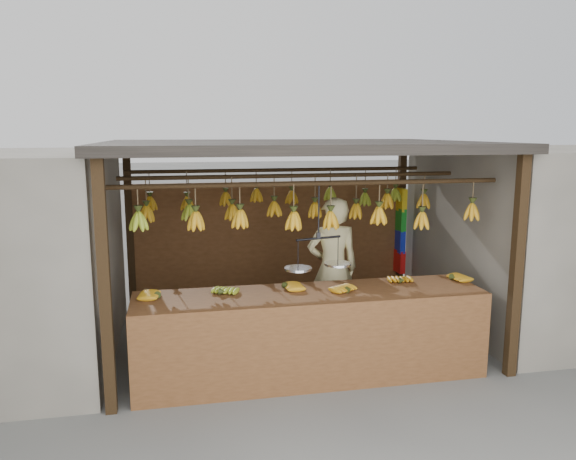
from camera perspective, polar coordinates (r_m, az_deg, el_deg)
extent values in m
plane|color=#5B5B57|center=(7.06, 0.49, -10.87)|extent=(80.00, 80.00, 0.00)
cube|color=black|center=(5.18, -18.12, -5.82)|extent=(0.10, 0.10, 2.30)
cube|color=black|center=(6.15, 22.20, -3.61)|extent=(0.10, 0.10, 2.30)
cube|color=black|center=(8.10, -15.76, -0.08)|extent=(0.10, 0.10, 2.30)
cube|color=black|center=(8.75, 11.35, 0.83)|extent=(0.10, 0.10, 2.30)
cube|color=black|center=(6.60, 0.52, 8.56)|extent=(4.30, 3.30, 0.10)
cylinder|color=black|center=(5.65, 2.63, 4.74)|extent=(4.00, 0.05, 0.05)
cylinder|color=black|center=(6.62, 0.52, 5.53)|extent=(4.00, 0.05, 0.05)
cylinder|color=black|center=(7.60, -1.06, 6.11)|extent=(4.00, 0.05, 0.05)
cube|color=brown|center=(8.23, -1.66, -1.31)|extent=(4.00, 0.06, 1.80)
cube|color=slate|center=(8.26, 25.75, -0.51)|extent=(3.00, 3.00, 2.30)
cube|color=brown|center=(5.76, 2.30, -6.73)|extent=(3.57, 0.79, 0.08)
cube|color=brown|center=(5.53, 3.27, -11.96)|extent=(3.57, 0.04, 0.90)
cube|color=black|center=(5.45, -14.75, -13.11)|extent=(0.07, 0.07, 0.82)
cube|color=black|center=(6.21, 18.60, -10.38)|extent=(0.07, 0.07, 0.82)
cube|color=black|center=(6.09, -14.40, -10.57)|extent=(0.07, 0.07, 0.82)
cube|color=black|center=(6.78, 15.66, -8.48)|extent=(0.07, 0.07, 0.82)
ellipsoid|color=#C68815|center=(5.70, -13.05, -6.44)|extent=(0.26, 0.21, 0.06)
ellipsoid|color=#92A523|center=(5.66, -6.69, -6.34)|extent=(0.27, 0.30, 0.06)
ellipsoid|color=#C68815|center=(5.82, -0.26, -5.81)|extent=(0.25, 0.19, 0.06)
ellipsoid|color=#C68815|center=(5.74, 6.22, -6.11)|extent=(0.28, 0.30, 0.06)
ellipsoid|color=#C68815|center=(6.17, 11.49, -5.11)|extent=(0.21, 0.26, 0.06)
ellipsoid|color=#C68815|center=(6.42, 16.42, -4.72)|extent=(0.27, 0.22, 0.06)
ellipsoid|color=#92A523|center=(5.52, -14.93, 0.87)|extent=(0.16, 0.16, 0.28)
ellipsoid|color=#C68815|center=(5.53, -9.33, 0.90)|extent=(0.16, 0.16, 0.28)
ellipsoid|color=#C68815|center=(5.60, -4.89, 1.13)|extent=(0.16, 0.16, 0.28)
ellipsoid|color=#C68815|center=(5.63, 0.58, 0.93)|extent=(0.16, 0.16, 0.28)
ellipsoid|color=#C68815|center=(5.79, 4.35, 1.01)|extent=(0.16, 0.16, 0.28)
ellipsoid|color=#C68815|center=(5.94, 9.21, 1.44)|extent=(0.16, 0.16, 0.28)
ellipsoid|color=#C68815|center=(6.13, 13.42, 0.94)|extent=(0.16, 0.16, 0.28)
ellipsoid|color=#C68815|center=(6.33, 18.18, 1.78)|extent=(0.16, 0.16, 0.28)
ellipsoid|color=#C68815|center=(6.53, -14.15, 1.59)|extent=(0.16, 0.16, 0.28)
ellipsoid|color=#92A523|center=(6.55, -10.01, 1.78)|extent=(0.16, 0.16, 0.28)
ellipsoid|color=#C68815|center=(6.53, -5.69, 1.81)|extent=(0.16, 0.16, 0.28)
ellipsoid|color=#C68815|center=(6.62, -1.41, 2.18)|extent=(0.16, 0.16, 0.28)
ellipsoid|color=#C68815|center=(6.71, 2.75, 2.04)|extent=(0.16, 0.16, 0.28)
ellipsoid|color=#C68815|center=(6.82, 6.90, 1.91)|extent=(0.16, 0.16, 0.28)
ellipsoid|color=#C68815|center=(6.95, 10.03, 2.91)|extent=(0.16, 0.16, 0.28)
ellipsoid|color=#C68815|center=(7.18, 13.62, 2.87)|extent=(0.16, 0.16, 0.28)
ellipsoid|color=#C68815|center=(7.54, -13.82, 2.65)|extent=(0.16, 0.16, 0.28)
ellipsoid|color=#C68815|center=(7.50, -10.19, 2.67)|extent=(0.16, 0.16, 0.28)
ellipsoid|color=#C68815|center=(7.54, -6.34, 3.16)|extent=(0.16, 0.16, 0.28)
ellipsoid|color=#C68815|center=(7.61, -3.23, 3.55)|extent=(0.16, 0.16, 0.28)
ellipsoid|color=#C68815|center=(7.69, 0.38, 3.36)|extent=(0.16, 0.16, 0.28)
ellipsoid|color=#92A523|center=(7.77, 4.30, 3.68)|extent=(0.16, 0.16, 0.28)
ellipsoid|color=#92A523|center=(7.98, 7.82, 3.12)|extent=(0.16, 0.16, 0.28)
ellipsoid|color=#92A523|center=(8.08, 10.85, 3.54)|extent=(0.16, 0.16, 0.28)
cylinder|color=black|center=(5.69, 3.15, 1.93)|extent=(0.02, 0.02, 0.56)
cylinder|color=black|center=(5.74, 3.12, -0.85)|extent=(0.50, 0.15, 0.02)
cylinder|color=silver|center=(5.70, 1.02, -4.00)|extent=(0.27, 0.27, 0.02)
cylinder|color=silver|center=(5.92, 5.08, -3.51)|extent=(0.27, 0.27, 0.02)
imported|color=beige|center=(6.84, 4.56, -3.94)|extent=(0.64, 0.42, 1.75)
cube|color=yellow|center=(8.54, 11.45, 3.03)|extent=(0.08, 0.26, 0.34)
cube|color=#199926|center=(8.58, 11.38, 1.04)|extent=(0.08, 0.26, 0.34)
cube|color=#1426BF|center=(8.63, 11.31, -1.13)|extent=(0.08, 0.26, 0.34)
cube|color=red|center=(8.70, 11.24, -3.11)|extent=(0.08, 0.26, 0.34)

